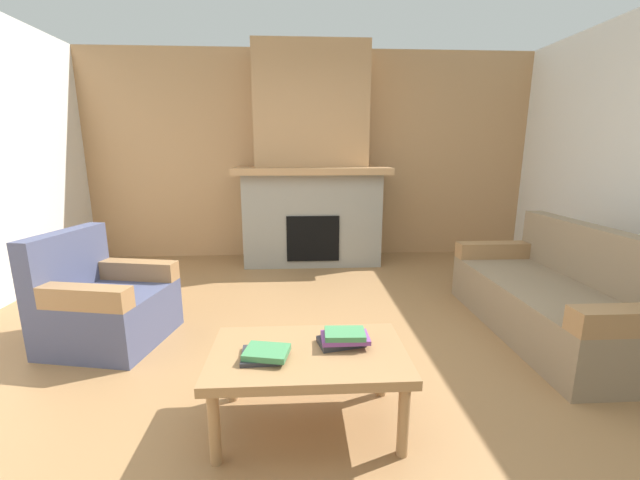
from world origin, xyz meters
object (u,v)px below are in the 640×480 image
Objects in this scene: couch at (557,299)px; armchair at (104,304)px; fireplace at (312,172)px; coffee_table at (308,360)px.

armchair is (-3.51, 0.06, 0.01)m from couch.
fireplace reaches higher than couch.
coffee_table is (1.52, -1.04, 0.08)m from armchair.
fireplace is 3.04m from couch.
fireplace is 2.88m from armchair.
armchair is 0.89× the size of coffee_table.
couch is (1.86, -2.24, -0.88)m from fireplace.
armchair is 1.84m from coffee_table.
fireplace is 3.03× the size of armchair.
fireplace is at bearing 129.63° from couch.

